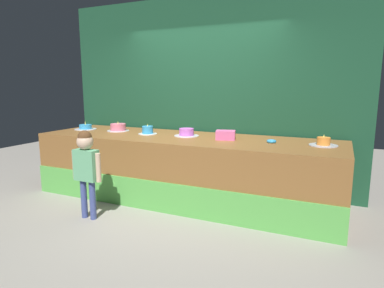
{
  "coord_description": "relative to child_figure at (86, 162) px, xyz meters",
  "views": [
    {
      "loc": [
        1.99,
        -3.49,
        1.61
      ],
      "look_at": [
        0.24,
        0.37,
        0.85
      ],
      "focal_mm": 30.76,
      "sensor_mm": 36.0,
      "label": 1
    }
  ],
  "objects": [
    {
      "name": "pink_box",
      "position": [
        1.35,
        1.17,
        0.25
      ],
      "size": [
        0.29,
        0.24,
        0.12
      ],
      "primitive_type": "cube",
      "rotation": [
        0.0,
        0.0,
        0.25
      ],
      "color": "pink",
      "rests_on": "stage_platform"
    },
    {
      "name": "cake_far_left",
      "position": [
        -1.08,
        1.19,
        0.23
      ],
      "size": [
        0.35,
        0.35,
        0.14
      ],
      "color": "silver",
      "rests_on": "stage_platform"
    },
    {
      "name": "donut",
      "position": [
        1.95,
        1.18,
        0.21
      ],
      "size": [
        0.12,
        0.12,
        0.04
      ],
      "primitive_type": "torus",
      "color": "#3399D8",
      "rests_on": "stage_platform"
    },
    {
      "name": "child_figure",
      "position": [
        0.0,
        0.0,
        0.0
      ],
      "size": [
        0.42,
        0.19,
        1.09
      ],
      "color": "#3F4C8C",
      "rests_on": "ground_plane"
    },
    {
      "name": "curtain_backdrop",
      "position": [
        0.74,
        1.86,
        0.77
      ],
      "size": [
        4.8,
        0.08,
        2.95
      ],
      "primitive_type": "cube",
      "color": "#19472D",
      "rests_on": "ground_plane"
    },
    {
      "name": "cake_center",
      "position": [
        0.14,
        1.16,
        0.25
      ],
      "size": [
        0.28,
        0.28,
        0.15
      ],
      "color": "white",
      "rests_on": "stage_platform"
    },
    {
      "name": "stage_platform",
      "position": [
        0.74,
        1.14,
        -0.26
      ],
      "size": [
        4.28,
        1.24,
        0.9
      ],
      "color": "brown",
      "rests_on": "ground_plane"
    },
    {
      "name": "cake_right",
      "position": [
        0.74,
        1.23,
        0.24
      ],
      "size": [
        0.35,
        0.35,
        0.11
      ],
      "color": "silver",
      "rests_on": "stage_platform"
    },
    {
      "name": "cake_left",
      "position": [
        -0.47,
        1.26,
        0.25
      ],
      "size": [
        0.35,
        0.35,
        0.16
      ],
      "color": "silver",
      "rests_on": "stage_platform"
    },
    {
      "name": "ground_plane",
      "position": [
        0.74,
        0.54,
        -0.7
      ],
      "size": [
        12.0,
        12.0,
        0.0
      ],
      "primitive_type": "plane",
      "color": "gray"
    },
    {
      "name": "cake_far_right",
      "position": [
        2.56,
        1.23,
        0.23
      ],
      "size": [
        0.33,
        0.33,
        0.14
      ],
      "color": "silver",
      "rests_on": "stage_platform"
    }
  ]
}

